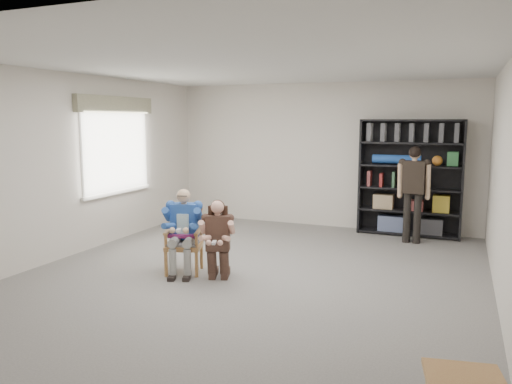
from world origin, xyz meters
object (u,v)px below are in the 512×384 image
at_px(armchair, 184,241).
at_px(bookshelf, 410,178).
at_px(seated_man, 184,231).
at_px(standing_man, 413,195).
at_px(kneeling_woman, 218,240).

height_order(armchair, bookshelf, bookshelf).
bearing_deg(bookshelf, seated_man, -126.66).
distance_m(seated_man, bookshelf, 4.42).
xyz_separation_m(bookshelf, standing_man, (0.11, -0.58, -0.22)).
height_order(seated_man, kneeling_woman, seated_man).
height_order(seated_man, bookshelf, bookshelf).
relative_size(seated_man, kneeling_woman, 1.09).
bearing_deg(seated_man, kneeling_woman, -30.66).
relative_size(seated_man, bookshelf, 0.56).
bearing_deg(bookshelf, kneeling_woman, -119.28).
bearing_deg(seated_man, standing_man, 28.12).
bearing_deg(armchair, kneeling_woman, -30.66).
height_order(seated_man, standing_man, standing_man).
bearing_deg(armchair, bookshelf, 34.37).
height_order(armchair, standing_man, standing_man).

